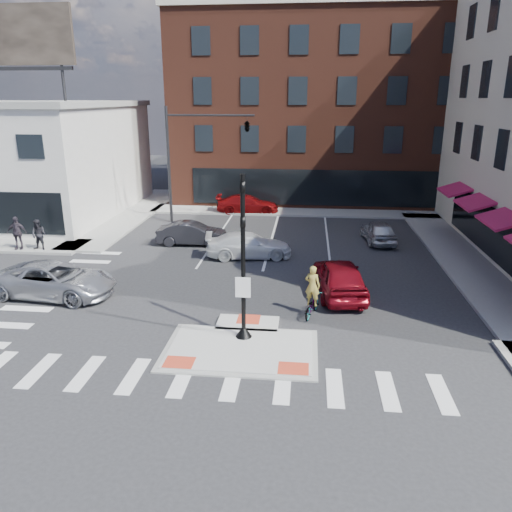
# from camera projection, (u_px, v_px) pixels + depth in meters

# --- Properties ---
(ground) EXTENTS (120.00, 120.00, 0.00)m
(ground) POSITION_uv_depth(u_px,v_px,m) (242.00, 344.00, 18.05)
(ground) COLOR #28282B
(ground) RESTS_ON ground
(refuge_island) EXTENTS (5.40, 4.65, 0.13)m
(refuge_island) POSITION_uv_depth(u_px,v_px,m) (241.00, 346.00, 17.79)
(refuge_island) COLOR gray
(refuge_island) RESTS_ON ground
(sidewalk_nw) EXTENTS (23.50, 20.50, 0.15)m
(sidewalk_nw) POSITION_uv_depth(u_px,v_px,m) (29.00, 227.00, 34.19)
(sidewalk_nw) COLOR gray
(sidewalk_nw) RESTS_ON ground
(sidewalk_e) EXTENTS (3.00, 24.00, 0.15)m
(sidewalk_e) POSITION_uv_depth(u_px,v_px,m) (469.00, 265.00, 26.43)
(sidewalk_e) COLOR gray
(sidewalk_e) RESTS_ON ground
(sidewalk_n) EXTENTS (26.00, 3.00, 0.15)m
(sidewalk_n) POSITION_uv_depth(u_px,v_px,m) (318.00, 212.00, 38.58)
(sidewalk_n) COLOR gray
(sidewalk_n) RESTS_ON ground
(building_n) EXTENTS (24.40, 18.40, 15.50)m
(building_n) POSITION_uv_depth(u_px,v_px,m) (320.00, 106.00, 45.70)
(building_n) COLOR #54271A
(building_n) RESTS_ON ground
(building_far_left) EXTENTS (10.00, 12.00, 10.00)m
(building_far_left) POSITION_uv_depth(u_px,v_px,m) (263.00, 125.00, 66.21)
(building_far_left) COLOR slate
(building_far_left) RESTS_ON ground
(building_far_right) EXTENTS (12.00, 12.00, 12.00)m
(building_far_right) POSITION_uv_depth(u_px,v_px,m) (362.00, 117.00, 66.51)
(building_far_right) COLOR brown
(building_far_right) RESTS_ON ground
(signal_pole) EXTENTS (0.60, 0.60, 5.98)m
(signal_pole) POSITION_uv_depth(u_px,v_px,m) (243.00, 280.00, 17.71)
(signal_pole) COLOR black
(signal_pole) RESTS_ON refuge_island
(mast_arm_signal) EXTENTS (6.10, 2.24, 8.00)m
(mast_arm_signal) POSITION_uv_depth(u_px,v_px,m) (225.00, 134.00, 33.57)
(mast_arm_signal) COLOR black
(mast_arm_signal) RESTS_ON ground
(silver_suv) EXTENTS (5.71, 3.09, 1.52)m
(silver_suv) POSITION_uv_depth(u_px,v_px,m) (55.00, 280.00, 22.26)
(silver_suv) COLOR #B0B2B7
(silver_suv) RESTS_ON ground
(red_sedan) EXTENTS (2.60, 5.12, 1.67)m
(red_sedan) POSITION_uv_depth(u_px,v_px,m) (339.00, 277.00, 22.42)
(red_sedan) COLOR maroon
(red_sedan) RESTS_ON ground
(white_pickup) EXTENTS (4.98, 2.64, 1.37)m
(white_pickup) POSITION_uv_depth(u_px,v_px,m) (249.00, 245.00, 27.73)
(white_pickup) COLOR white
(white_pickup) RESTS_ON ground
(bg_car_dark) EXTENTS (4.24, 1.63, 1.38)m
(bg_car_dark) POSITION_uv_depth(u_px,v_px,m) (192.00, 233.00, 30.12)
(bg_car_dark) COLOR #26262B
(bg_car_dark) RESTS_ON ground
(bg_car_silver) EXTENTS (2.09, 4.19, 1.37)m
(bg_car_silver) POSITION_uv_depth(u_px,v_px,m) (378.00, 231.00, 30.64)
(bg_car_silver) COLOR silver
(bg_car_silver) RESTS_ON ground
(bg_car_red) EXTENTS (4.88, 2.26, 1.38)m
(bg_car_red) POSITION_uv_depth(u_px,v_px,m) (247.00, 204.00, 38.46)
(bg_car_red) COLOR maroon
(bg_car_red) RESTS_ON ground
(cyclist) EXTENTS (1.04, 1.79, 2.15)m
(cyclist) POSITION_uv_depth(u_px,v_px,m) (312.00, 299.00, 20.24)
(cyclist) COLOR #3F3F44
(cyclist) RESTS_ON ground
(pedestrian_a) EXTENTS (0.89, 0.71, 1.77)m
(pedestrian_a) POSITION_uv_depth(u_px,v_px,m) (39.00, 235.00, 28.52)
(pedestrian_a) COLOR black
(pedestrian_a) RESTS_ON sidewalk_nw
(pedestrian_b) EXTENTS (1.19, 0.65, 1.92)m
(pedestrian_b) POSITION_uv_depth(u_px,v_px,m) (17.00, 233.00, 28.63)
(pedestrian_b) COLOR #2F2831
(pedestrian_b) RESTS_ON sidewalk_nw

